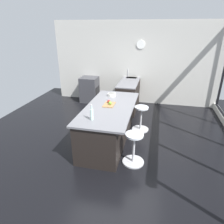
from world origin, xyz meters
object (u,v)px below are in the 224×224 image
object	(u,v)px
oven_range	(90,89)
fruit_bowl	(112,95)
kitchen_island	(108,124)
water_bottle	(92,114)
stool_by_window	(141,119)
stool_middle	(134,149)
apple_red	(109,101)
apple_green	(110,103)
cutting_board	(109,105)

from	to	relation	value
oven_range	fruit_bowl	size ratio (longest dim) A/B	4.20
oven_range	kitchen_island	xyz separation A→B (m)	(2.58, 1.35, 0.01)
kitchen_island	water_bottle	xyz separation A→B (m)	(0.77, -0.12, 0.57)
stool_by_window	stool_middle	world-z (taller)	same
kitchen_island	apple_red	xyz separation A→B (m)	(-0.17, -0.02, 0.50)
kitchen_island	apple_green	world-z (taller)	apple_green
stool_middle	fruit_bowl	world-z (taller)	fruit_bowl
stool_by_window	apple_green	distance (m)	1.14
stool_by_window	water_bottle	xyz separation A→B (m)	(1.49, -0.83, 0.71)
stool_by_window	apple_green	bearing A→B (deg)	-45.49
water_bottle	stool_by_window	bearing A→B (deg)	150.89
oven_range	apple_green	distance (m)	2.92
apple_red	apple_green	size ratio (longest dim) A/B	0.95
water_bottle	stool_middle	bearing A→B (deg)	93.08
kitchen_island	cutting_board	world-z (taller)	cutting_board
oven_range	kitchen_island	bearing A→B (deg)	27.53
apple_red	fruit_bowl	bearing A→B (deg)	-173.83
oven_range	cutting_board	size ratio (longest dim) A/B	2.49
stool_middle	apple_red	xyz separation A→B (m)	(-0.89, -0.73, 0.64)
apple_green	water_bottle	world-z (taller)	water_bottle
stool_by_window	fruit_bowl	size ratio (longest dim) A/B	3.11
stool_middle	kitchen_island	bearing A→B (deg)	-135.61
water_bottle	fruit_bowl	distance (m)	1.50
cutting_board	apple_red	xyz separation A→B (m)	(-0.09, -0.03, 0.05)
kitchen_island	apple_red	distance (m)	0.53
stool_by_window	stool_middle	bearing A→B (deg)	0.00
apple_green	kitchen_island	bearing A→B (deg)	-29.93
kitchen_island	stool_by_window	bearing A→B (deg)	135.61
oven_range	cutting_board	bearing A→B (deg)	28.49
stool_by_window	fruit_bowl	world-z (taller)	fruit_bowl
oven_range	water_bottle	bearing A→B (deg)	20.05
oven_range	stool_middle	world-z (taller)	oven_range
oven_range	stool_by_window	bearing A→B (deg)	47.89
apple_red	fruit_bowl	world-z (taller)	apple_red
kitchen_island	stool_by_window	distance (m)	1.02
stool_middle	fruit_bowl	bearing A→B (deg)	-151.60
kitchen_island	stool_middle	distance (m)	1.02
oven_range	apple_red	xyz separation A→B (m)	(2.41, 1.33, 0.51)
stool_middle	water_bottle	world-z (taller)	water_bottle
oven_range	stool_middle	xyz separation A→B (m)	(3.31, 2.06, -0.14)
apple_red	fruit_bowl	size ratio (longest dim) A/B	0.35
apple_red	water_bottle	size ratio (longest dim) A/B	0.24
cutting_board	water_bottle	size ratio (longest dim) A/B	1.15
stool_by_window	fruit_bowl	xyz separation A→B (m)	(-0.01, -0.79, 0.62)
apple_red	apple_green	xyz separation A→B (m)	(0.11, 0.05, 0.00)
apple_green	water_bottle	xyz separation A→B (m)	(0.83, -0.16, 0.06)
stool_middle	cutting_board	world-z (taller)	cutting_board
stool_by_window	apple_green	xyz separation A→B (m)	(0.66, -0.67, 0.64)
apple_green	fruit_bowl	bearing A→B (deg)	-170.33
water_bottle	fruit_bowl	world-z (taller)	water_bottle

